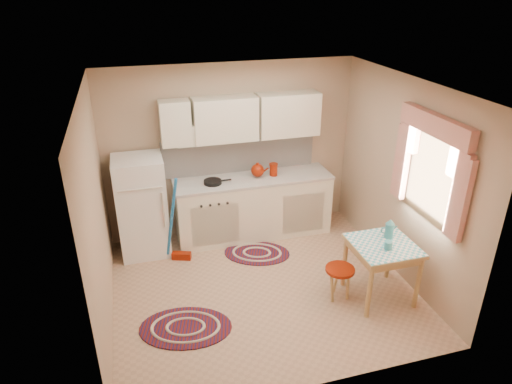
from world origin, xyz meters
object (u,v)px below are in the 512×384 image
fridge (142,207)px  table (380,271)px  base_cabinets (253,207)px  stool (339,283)px

fridge → table: bearing=-34.3°
base_cabinets → table: base_cabinets is taller
fridge → stool: fridge is taller
base_cabinets → fridge: bearing=-178.2°
fridge → base_cabinets: 1.60m
fridge → base_cabinets: fridge is taller
base_cabinets → table: bearing=-60.3°
stool → fridge: bearing=141.7°
fridge → base_cabinets: (1.58, 0.05, -0.26)m
base_cabinets → stool: base_cabinets is taller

